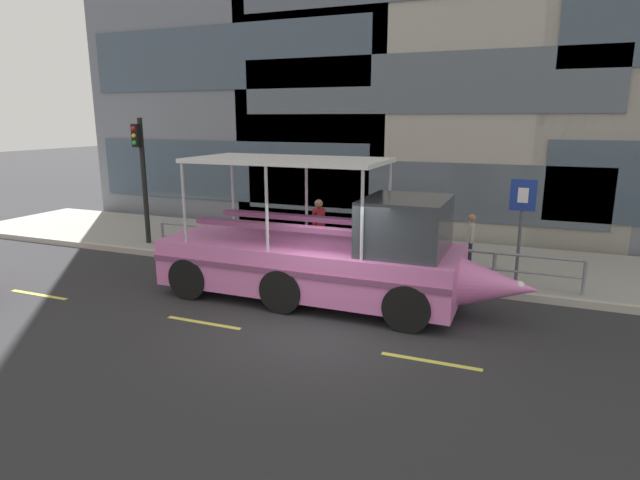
% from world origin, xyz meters
% --- Properties ---
extents(ground_plane, '(120.00, 120.00, 0.00)m').
position_xyz_m(ground_plane, '(0.00, 0.00, 0.00)').
color(ground_plane, '#2B2B2D').
extents(sidewalk, '(32.00, 4.80, 0.18)m').
position_xyz_m(sidewalk, '(0.00, 5.60, 0.09)').
color(sidewalk, '#99968E').
rests_on(sidewalk, ground_plane).
extents(curb_edge, '(32.00, 0.18, 0.18)m').
position_xyz_m(curb_edge, '(0.00, 3.11, 0.09)').
color(curb_edge, '#B2ADA3').
rests_on(curb_edge, ground_plane).
extents(lane_centreline, '(25.80, 0.12, 0.01)m').
position_xyz_m(lane_centreline, '(-0.00, -0.96, 0.00)').
color(lane_centreline, '#DBD64C').
rests_on(lane_centreline, ground_plane).
extents(curb_guardrail, '(12.14, 0.09, 0.86)m').
position_xyz_m(curb_guardrail, '(-0.90, 3.45, 0.76)').
color(curb_guardrail, gray).
rests_on(curb_guardrail, sidewalk).
extents(traffic_light_pole, '(0.24, 0.46, 4.07)m').
position_xyz_m(traffic_light_pole, '(-7.89, 3.85, 2.65)').
color(traffic_light_pole, black).
rests_on(traffic_light_pole, sidewalk).
extents(parking_sign, '(0.60, 0.12, 2.63)m').
position_xyz_m(parking_sign, '(3.64, 3.73, 1.97)').
color(parking_sign, '#4C4F54').
rests_on(parking_sign, sidewalk).
extents(duck_tour_boat, '(8.80, 2.54, 3.33)m').
position_xyz_m(duck_tour_boat, '(-0.42, 1.36, 1.08)').
color(duck_tour_boat, pink).
rests_on(duck_tour_boat, ground_plane).
extents(pedestrian_near_bow, '(0.22, 0.44, 1.53)m').
position_xyz_m(pedestrian_near_bow, '(2.39, 4.76, 1.10)').
color(pedestrian_near_bow, '#1E2338').
rests_on(pedestrian_near_bow, sidewalk).
extents(pedestrian_mid_left, '(0.28, 0.41, 1.54)m').
position_xyz_m(pedestrian_mid_left, '(-0.53, 4.91, 1.11)').
color(pedestrian_mid_left, '#1E2338').
rests_on(pedestrian_mid_left, sidewalk).
extents(pedestrian_mid_right, '(0.29, 0.48, 1.75)m').
position_xyz_m(pedestrian_mid_right, '(-1.89, 4.24, 1.24)').
color(pedestrian_mid_right, black).
rests_on(pedestrian_mid_right, sidewalk).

